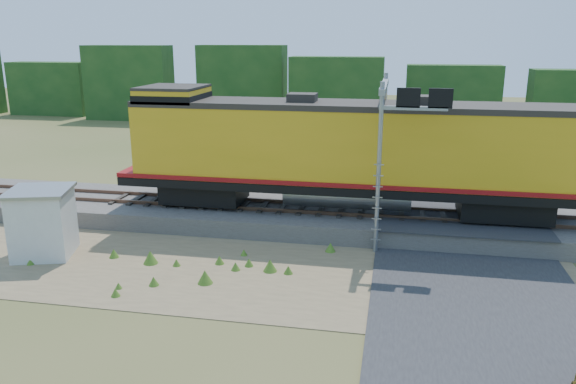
# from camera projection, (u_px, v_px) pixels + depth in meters

# --- Properties ---
(ground) EXTENTS (140.00, 140.00, 0.00)m
(ground) POSITION_uv_depth(u_px,v_px,m) (274.00, 277.00, 20.34)
(ground) COLOR #475123
(ground) RESTS_ON ground
(ballast) EXTENTS (70.00, 5.00, 0.80)m
(ballast) POSITION_uv_depth(u_px,v_px,m) (302.00, 217.00, 25.91)
(ballast) COLOR slate
(ballast) RESTS_ON ground
(rails) EXTENTS (70.00, 1.54, 0.16)m
(rails) POSITION_uv_depth(u_px,v_px,m) (302.00, 207.00, 25.79)
(rails) COLOR brown
(rails) RESTS_ON ballast
(dirt_shoulder) EXTENTS (26.00, 8.00, 0.03)m
(dirt_shoulder) POSITION_uv_depth(u_px,v_px,m) (225.00, 267.00, 21.18)
(dirt_shoulder) COLOR #8C7754
(dirt_shoulder) RESTS_ON ground
(road) EXTENTS (7.00, 66.00, 0.86)m
(road) POSITION_uv_depth(u_px,v_px,m) (473.00, 282.00, 19.73)
(road) COLOR #38383A
(road) RESTS_ON ground
(tree_line_north) EXTENTS (130.00, 3.00, 6.50)m
(tree_line_north) POSITION_uv_depth(u_px,v_px,m) (356.00, 94.00, 55.50)
(tree_line_north) COLOR #173E16
(tree_line_north) RESTS_ON ground
(weed_clumps) EXTENTS (15.00, 6.20, 0.56)m
(weed_clumps) POSITION_uv_depth(u_px,v_px,m) (184.00, 269.00, 21.08)
(weed_clumps) COLOR #487220
(weed_clumps) RESTS_ON ground
(locomotive) EXTENTS (20.65, 3.15, 5.33)m
(locomotive) POSITION_uv_depth(u_px,v_px,m) (341.00, 151.00, 24.75)
(locomotive) COLOR black
(locomotive) RESTS_ON rails
(shed) EXTENTS (2.86, 2.86, 2.73)m
(shed) POSITION_uv_depth(u_px,v_px,m) (43.00, 222.00, 22.06)
(shed) COLOR silver
(shed) RESTS_ON ground
(signal_gantry) EXTENTS (2.70, 6.20, 6.82)m
(signal_gantry) POSITION_uv_depth(u_px,v_px,m) (391.00, 119.00, 23.33)
(signal_gantry) COLOR gray
(signal_gantry) RESTS_ON ground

